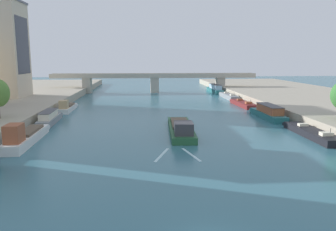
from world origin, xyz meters
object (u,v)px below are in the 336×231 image
(moored_boat_right_midway, at_px, (311,133))
(moored_boat_right_end, at_px, (229,96))
(barge_midriver, at_px, (181,128))
(moored_boat_left_upstream, at_px, (67,107))
(moored_boat_right_lone, at_px, (268,113))
(bridge_far, at_px, (155,80))
(moored_boat_right_downstream, at_px, (215,89))
(moored_boat_right_gap_after, at_px, (243,104))
(moored_boat_left_second, at_px, (49,118))
(moored_boat_left_gap_after, at_px, (25,136))

(moored_boat_right_midway, distance_m, moored_boat_right_end, 49.03)
(barge_midriver, xyz_separation_m, moored_boat_left_upstream, (-22.91, 24.47, 0.03))
(moored_boat_right_lone, bearing_deg, bridge_far, 111.36)
(moored_boat_right_lone, distance_m, moored_boat_right_downstream, 50.88)
(moored_boat_right_lone, height_order, moored_boat_right_gap_after, moored_boat_right_lone)
(moored_boat_left_second, distance_m, moored_boat_right_lone, 41.81)
(moored_boat_left_gap_after, height_order, moored_boat_right_lone, moored_boat_left_gap_after)
(moored_boat_left_upstream, bearing_deg, moored_boat_right_midway, -33.59)
(moored_boat_left_second, height_order, moored_boat_right_gap_after, moored_boat_left_second)
(moored_boat_left_gap_after, height_order, bridge_far, bridge_far)
(moored_boat_left_upstream, xyz_separation_m, moored_boat_right_lone, (41.67, -12.44, 0.29))
(bridge_far, bearing_deg, barge_midriver, -88.41)
(moored_boat_right_gap_after, bearing_deg, moored_boat_left_second, -155.03)
(moored_boat_right_end, distance_m, bridge_far, 28.88)
(moored_boat_left_gap_after, distance_m, moored_boat_right_lone, 44.43)
(moored_boat_left_upstream, distance_m, moored_boat_right_midway, 50.93)
(moored_boat_left_second, height_order, moored_boat_left_upstream, moored_boat_left_upstream)
(moored_boat_left_gap_after, xyz_separation_m, moored_boat_right_lone, (41.00, 17.11, 0.10))
(moored_boat_right_lone, distance_m, bridge_far, 56.54)
(moored_boat_left_gap_after, xyz_separation_m, moored_boat_right_midway, (41.76, 1.38, -0.49))
(moored_boat_left_second, distance_m, moored_boat_left_upstream, 14.55)
(moored_boat_right_lone, bearing_deg, moored_boat_left_second, -177.11)
(moored_boat_left_gap_after, bearing_deg, moored_boat_right_midway, 1.89)
(moored_boat_right_midway, bearing_deg, moored_boat_right_lone, 92.75)
(moored_boat_left_second, xyz_separation_m, moored_boat_right_lone, (41.75, 2.11, 0.15))
(barge_midriver, relative_size, moored_boat_left_gap_after, 1.19)
(moored_boat_left_gap_after, height_order, moored_boat_right_downstream, moored_boat_left_gap_after)
(moored_boat_right_gap_after, bearing_deg, moored_boat_right_downstream, 89.75)
(moored_boat_right_midway, relative_size, moored_boat_right_downstream, 0.86)
(moored_boat_right_end, distance_m, moored_boat_right_downstream, 17.60)
(moored_boat_right_downstream, distance_m, bridge_far, 21.18)
(moored_boat_right_lone, xyz_separation_m, moored_boat_right_gap_after, (0.18, 17.42, -0.57))
(moored_boat_left_upstream, relative_size, moored_boat_right_midway, 0.78)
(moored_boat_left_upstream, bearing_deg, moored_boat_right_end, 26.24)
(moored_boat_right_lone, xyz_separation_m, moored_boat_right_end, (0.65, 33.30, -0.47))
(moored_boat_left_gap_after, bearing_deg, moored_boat_right_lone, 22.65)
(bridge_far, bearing_deg, moored_boat_right_midway, -72.67)
(barge_midriver, height_order, moored_boat_right_downstream, moored_boat_right_downstream)
(moored_boat_right_downstream, relative_size, bridge_far, 0.24)
(barge_midriver, bearing_deg, moored_boat_right_lone, 32.66)
(moored_boat_left_gap_after, height_order, moored_boat_left_upstream, moored_boat_left_gap_after)
(moored_boat_right_gap_after, bearing_deg, moored_boat_right_midway, -89.01)
(moored_boat_right_midway, height_order, moored_boat_right_gap_after, moored_boat_right_gap_after)
(moored_boat_left_gap_after, xyz_separation_m, moored_boat_right_gap_after, (41.19, 34.54, -0.48))
(moored_boat_left_gap_after, distance_m, moored_boat_left_second, 15.02)
(moored_boat_right_lone, bearing_deg, moored_boat_right_downstream, 89.63)
(moored_boat_right_midway, distance_m, moored_boat_right_downstream, 66.62)
(moored_boat_right_midway, xyz_separation_m, bridge_far, (-21.31, 68.30, 3.77))
(bridge_far, bearing_deg, moored_boat_left_second, -111.19)
(moored_boat_right_end, bearing_deg, moored_boat_right_gap_after, -91.67)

